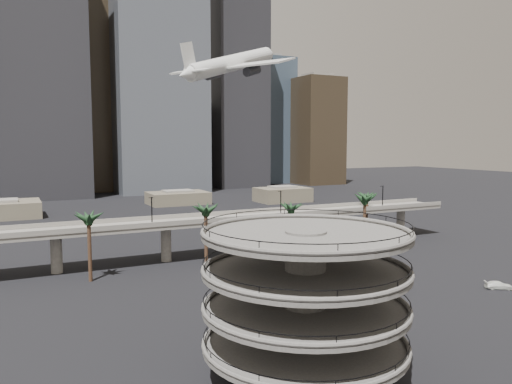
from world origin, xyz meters
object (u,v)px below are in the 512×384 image
parking_ramp (305,290)px  airborne_jet (231,64)px  overpass (214,224)px  car_b (395,287)px  car_a (303,294)px  car_c (499,285)px

parking_ramp → airborne_jet: size_ratio=0.63×
overpass → car_b: bearing=-65.7°
car_b → airborne_jet: bearing=-10.3°
car_a → car_b: (16.10, -3.93, -0.01)m
overpass → airborne_jet: size_ratio=3.67×
car_c → parking_ramp: bearing=137.6°
parking_ramp → airborne_jet: 82.13m
parking_ramp → car_b: (30.72, 19.79, -9.03)m
overpass → car_a: overpass is taller
car_a → airborne_jet: bearing=10.5°
parking_ramp → car_c: bearing=15.1°
overpass → airborne_jet: 40.41m
parking_ramp → car_a: (14.62, 23.73, -9.02)m
parking_ramp → car_a: bearing=58.4°
parking_ramp → car_a: 29.29m
car_a → car_c: (33.46, -10.72, -0.15)m
parking_ramp → car_c: size_ratio=4.84×
car_c → car_b: bearing=101.1°
overpass → car_c: overpass is taller
car_a → car_b: 16.57m
overpass → car_a: bearing=-87.4°
overpass → car_c: 58.23m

